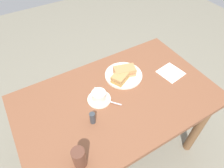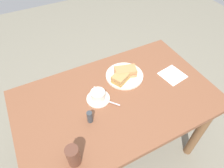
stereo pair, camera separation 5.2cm
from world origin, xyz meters
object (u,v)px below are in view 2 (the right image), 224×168
sandwich_back (122,77)px  coffee_cup (98,95)px  spoon (110,102)px  napkin (172,75)px  sandwich_front (126,72)px  salt_shaker (90,117)px  dining_table (116,108)px  coffee_saucer (98,99)px  drinking_glass (73,156)px  sandwich_plate (124,76)px

sandwich_back → coffee_cup: bearing=18.9°
spoon → napkin: size_ratio=0.56×
sandwich_front → coffee_cup: same height
sandwich_front → salt_shaker: 0.42m
dining_table → napkin: (-0.44, -0.00, 0.12)m
coffee_saucer → sandwich_back: bearing=-160.7°
sandwich_back → salt_shaker: size_ratio=1.95×
coffee_cup → napkin: 0.55m
sandwich_back → salt_shaker: salt_shaker is taller
coffee_cup → spoon: coffee_cup is taller
coffee_cup → napkin: bearing=175.6°
coffee_saucer → napkin: (-0.55, 0.04, -0.00)m
dining_table → drinking_glass: 0.49m
coffee_saucer → napkin: bearing=175.8°
sandwich_front → coffee_cup: (0.25, 0.10, -0.00)m
dining_table → drinking_glass: (0.37, 0.26, 0.18)m
sandwich_plate → coffee_cup: size_ratio=2.24×
coffee_cup → sandwich_plate: bearing=-158.1°
dining_table → sandwich_plate: bearing=-133.6°
sandwich_front → drinking_glass: drinking_glass is taller
sandwich_back → napkin: 0.36m
sandwich_plate → napkin: 0.33m
sandwich_front → sandwich_back: sandwich_front is taller
sandwich_back → salt_shaker: (0.31, 0.19, -0.00)m
salt_shaker → drinking_glass: drinking_glass is taller
dining_table → sandwich_front: bearing=-134.9°
sandwich_plate → spoon: 0.25m
dining_table → spoon: (0.06, 0.02, 0.13)m
napkin → salt_shaker: bearing=7.3°
dining_table → salt_shaker: size_ratio=15.71×
coffee_cup → napkin: (-0.55, 0.04, -0.04)m
sandwich_back → spoon: sandwich_back is taller
sandwich_plate → salt_shaker: (0.35, 0.22, 0.03)m
coffee_cup → spoon: 0.09m
sandwich_back → drinking_glass: bearing=38.7°
napkin → sandwich_plate: bearing=-24.8°
sandwich_front → sandwich_back: bearing=31.6°
sandwich_back → napkin: bearing=161.9°
coffee_cup → spoon: size_ratio=1.37×
sandwich_plate → sandwich_front: size_ratio=1.61×
dining_table → drinking_glass: bearing=35.0°
dining_table → spoon: spoon is taller
napkin → dining_table: bearing=0.5°
sandwich_front → coffee_saucer: (0.25, 0.10, -0.04)m
spoon → napkin: 0.50m
coffee_saucer → coffee_cup: coffee_cup is taller
sandwich_front → salt_shaker: bearing=32.1°
napkin → spoon: bearing=2.4°
dining_table → sandwich_plate: 0.23m
coffee_saucer → spoon: 0.08m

